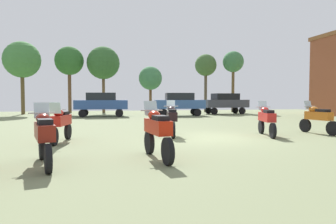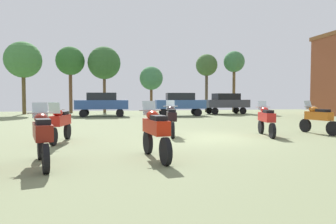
# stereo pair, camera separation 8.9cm
# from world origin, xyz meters

# --- Properties ---
(ground_plane) EXTENTS (44.00, 52.00, 0.02)m
(ground_plane) POSITION_xyz_m (0.00, 0.00, 0.01)
(ground_plane) COLOR #747D57
(motorcycle_1) EXTENTS (0.65, 2.12, 1.48)m
(motorcycle_1) POSITION_xyz_m (-1.33, 0.81, 0.74)
(motorcycle_1) COLOR black
(motorcycle_1) RESTS_ON ground
(motorcycle_2) EXTENTS (0.68, 2.20, 1.44)m
(motorcycle_2) POSITION_xyz_m (-5.57, -0.16, 0.73)
(motorcycle_2) COLOR black
(motorcycle_2) RESTS_ON ground
(motorcycle_3) EXTENTS (0.67, 2.09, 1.45)m
(motorcycle_3) POSITION_xyz_m (5.13, 0.29, 0.73)
(motorcycle_3) COLOR black
(motorcycle_3) RESTS_ON ground
(motorcycle_6) EXTENTS (0.80, 2.20, 1.47)m
(motorcycle_6) POSITION_xyz_m (-5.41, -3.98, 0.74)
(motorcycle_6) COLOR black
(motorcycle_6) RESTS_ON ground
(motorcycle_8) EXTENTS (0.77, 2.21, 1.44)m
(motorcycle_8) POSITION_xyz_m (2.54, 0.08, 0.73)
(motorcycle_8) COLOR black
(motorcycle_8) RESTS_ON ground
(motorcycle_9) EXTENTS (0.65, 2.23, 1.50)m
(motorcycle_9) POSITION_xyz_m (-2.71, -3.73, 0.76)
(motorcycle_9) COLOR black
(motorcycle_9) RESTS_ON ground
(car_1) EXTENTS (4.41, 2.07, 2.00)m
(car_1) POSITION_xyz_m (7.44, 16.56, 1.19)
(car_1) COLOR black
(car_1) RESTS_ON ground
(car_2) EXTENTS (4.37, 1.99, 2.00)m
(car_2) POSITION_xyz_m (-4.36, 14.49, 1.19)
(car_2) COLOR black
(car_2) RESTS_ON ground
(car_3) EXTENTS (4.42, 2.10, 2.00)m
(car_3) POSITION_xyz_m (2.33, 14.49, 1.19)
(car_3) COLOR black
(car_3) RESTS_ON ground
(tree_2) EXTENTS (3.41, 3.41, 6.94)m
(tree_2) POSITION_xyz_m (-4.23, 21.34, 5.23)
(tree_2) COLOR brown
(tree_2) RESTS_ON ground
(tree_3) EXTENTS (2.37, 2.37, 6.34)m
(tree_3) POSITION_xyz_m (6.75, 20.49, 5.08)
(tree_3) COLOR brown
(tree_3) RESTS_ON ground
(tree_4) EXTENTS (2.46, 2.46, 4.87)m
(tree_4) POSITION_xyz_m (0.62, 20.37, 3.63)
(tree_4) COLOR brown
(tree_4) RESTS_ON ground
(tree_6) EXTENTS (2.91, 2.91, 6.83)m
(tree_6) POSITION_xyz_m (-7.65, 21.35, 5.33)
(tree_6) COLOR brown
(tree_6) RESTS_ON ground
(tree_7) EXTENTS (3.42, 3.42, 6.91)m
(tree_7) POSITION_xyz_m (-11.77, 19.78, 5.18)
(tree_7) COLOR brown
(tree_7) RESTS_ON ground
(tree_8) EXTENTS (2.29, 2.29, 6.68)m
(tree_8) POSITION_xyz_m (9.73, 19.97, 5.43)
(tree_8) COLOR brown
(tree_8) RESTS_ON ground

